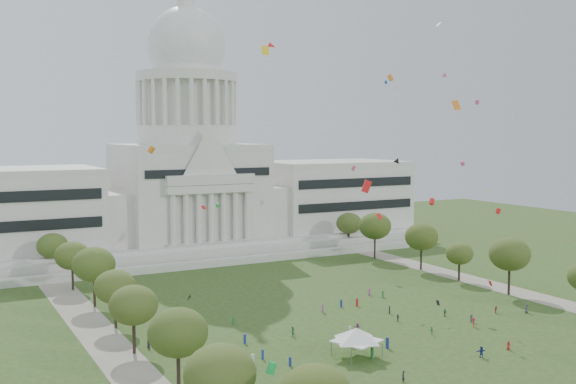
# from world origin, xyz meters

# --- Properties ---
(ground) EXTENTS (400.00, 400.00, 0.00)m
(ground) POSITION_xyz_m (0.00, 0.00, 0.00)
(ground) COLOR #2D471D
(ground) RESTS_ON ground
(capitol) EXTENTS (160.00, 64.50, 91.30)m
(capitol) POSITION_xyz_m (0.00, 113.59, 22.30)
(capitol) COLOR beige
(capitol) RESTS_ON ground
(path_left) EXTENTS (8.00, 160.00, 0.04)m
(path_left) POSITION_xyz_m (-48.00, 30.00, 0.02)
(path_left) COLOR gray
(path_left) RESTS_ON ground
(path_right) EXTENTS (8.00, 160.00, 0.04)m
(path_right) POSITION_xyz_m (48.00, 30.00, 0.02)
(path_right) COLOR gray
(path_right) RESTS_ON ground
(row_tree_l_0) EXTENTS (8.85, 8.85, 12.59)m
(row_tree_l_0) POSITION_xyz_m (-45.26, -21.68, 8.95)
(row_tree_l_0) COLOR black
(row_tree_l_0) RESTS_ON ground
(row_tree_l_1) EXTENTS (8.86, 8.86, 12.59)m
(row_tree_l_1) POSITION_xyz_m (-44.07, -2.96, 8.95)
(row_tree_l_1) COLOR black
(row_tree_l_1) RESTS_ON ground
(row_tree_l_2) EXTENTS (8.42, 8.42, 11.97)m
(row_tree_l_2) POSITION_xyz_m (-45.04, 17.30, 8.51)
(row_tree_l_2) COLOR black
(row_tree_l_2) RESTS_ON ground
(row_tree_r_2) EXTENTS (9.55, 9.55, 13.58)m
(row_tree_r_2) POSITION_xyz_m (44.17, 17.44, 9.66)
(row_tree_r_2) COLOR black
(row_tree_r_2) RESTS_ON ground
(row_tree_l_3) EXTENTS (8.12, 8.12, 11.55)m
(row_tree_l_3) POSITION_xyz_m (-44.09, 33.92, 8.21)
(row_tree_l_3) COLOR black
(row_tree_l_3) RESTS_ON ground
(row_tree_r_3) EXTENTS (7.01, 7.01, 9.98)m
(row_tree_r_3) POSITION_xyz_m (44.40, 34.48, 7.08)
(row_tree_r_3) COLOR black
(row_tree_r_3) RESTS_ON ground
(row_tree_l_4) EXTENTS (9.29, 9.29, 13.21)m
(row_tree_l_4) POSITION_xyz_m (-44.08, 52.42, 9.39)
(row_tree_l_4) COLOR black
(row_tree_l_4) RESTS_ON ground
(row_tree_r_4) EXTENTS (9.19, 9.19, 13.06)m
(row_tree_r_4) POSITION_xyz_m (44.76, 50.04, 9.29)
(row_tree_r_4) COLOR black
(row_tree_r_4) RESTS_ON ground
(row_tree_l_5) EXTENTS (8.33, 8.33, 11.85)m
(row_tree_l_5) POSITION_xyz_m (-45.22, 71.01, 8.42)
(row_tree_l_5) COLOR black
(row_tree_l_5) RESTS_ON ground
(row_tree_r_5) EXTENTS (9.82, 9.82, 13.96)m
(row_tree_r_5) POSITION_xyz_m (43.49, 70.19, 9.93)
(row_tree_r_5) COLOR black
(row_tree_r_5) RESTS_ON ground
(row_tree_l_6) EXTENTS (8.19, 8.19, 11.64)m
(row_tree_l_6) POSITION_xyz_m (-46.87, 89.14, 8.27)
(row_tree_l_6) COLOR black
(row_tree_l_6) RESTS_ON ground
(row_tree_r_6) EXTENTS (8.42, 8.42, 11.97)m
(row_tree_r_6) POSITION_xyz_m (45.96, 88.13, 8.51)
(row_tree_r_6) COLOR black
(row_tree_r_6) RESTS_ON ground
(event_tent) EXTENTS (12.06, 12.06, 5.19)m
(event_tent) POSITION_xyz_m (-12.44, -2.54, 4.03)
(event_tent) COLOR #4C4C4C
(event_tent) RESTS_ON ground
(person_0) EXTENTS (1.15, 0.98, 2.00)m
(person_0) POSITION_xyz_m (35.17, 3.92, 1.00)
(person_0) COLOR #4C4C51
(person_0) RESTS_ON ground
(person_2) EXTENTS (0.79, 0.86, 1.50)m
(person_2) POSITION_xyz_m (29.36, 6.84, 0.75)
(person_2) COLOR #B21E1E
(person_2) RESTS_ON ground
(person_3) EXTENTS (0.71, 1.10, 1.57)m
(person_3) POSITION_xyz_m (7.35, 1.52, 0.79)
(person_3) COLOR #33723F
(person_3) RESTS_ON ground
(person_4) EXTENTS (0.53, 0.95, 1.60)m
(person_4) POSITION_xyz_m (7.18, 11.63, 0.80)
(person_4) COLOR #4C4C51
(person_4) RESTS_ON ground
(person_5) EXTENTS (1.72, 1.18, 1.72)m
(person_5) POSITION_xyz_m (-3.97, 9.61, 0.86)
(person_5) COLOR #994C8C
(person_5) RESTS_ON ground
(person_6) EXTENTS (0.72, 0.88, 1.56)m
(person_6) POSITION_xyz_m (13.33, -11.84, 0.78)
(person_6) COLOR #B21E1E
(person_6) RESTS_ON ground
(person_7) EXTENTS (0.85, 0.78, 1.89)m
(person_7) POSITION_xyz_m (-12.71, -15.56, 0.94)
(person_7) COLOR #26262B
(person_7) RESTS_ON ground
(person_8) EXTENTS (0.91, 0.57, 1.86)m
(person_8) POSITION_xyz_m (-16.29, 13.04, 0.93)
(person_8) COLOR #33723F
(person_8) RESTS_ON ground
(person_9) EXTENTS (1.30, 1.18, 1.81)m
(person_9) POSITION_xyz_m (17.91, 1.45, 0.91)
(person_9) COLOR #B21E1E
(person_9) RESTS_ON ground
(person_10) EXTENTS (0.64, 1.02, 1.65)m
(person_10) POSITION_xyz_m (18.15, 10.06, 0.83)
(person_10) COLOR #33723F
(person_10) RESTS_ON ground
(person_11) EXTENTS (1.90, 1.13, 1.92)m
(person_11) POSITION_xyz_m (6.20, -12.59, 0.96)
(person_11) COLOR navy
(person_11) RESTS_ON ground
(distant_crowd) EXTENTS (62.31, 37.19, 1.92)m
(distant_crowd) POSITION_xyz_m (-12.51, 12.57, 0.85)
(distant_crowd) COLOR olive
(distant_crowd) RESTS_ON ground
(kite_swarm) EXTENTS (84.02, 106.75, 55.32)m
(kite_swarm) POSITION_xyz_m (2.66, 5.10, 31.59)
(kite_swarm) COLOR blue
(kite_swarm) RESTS_ON ground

